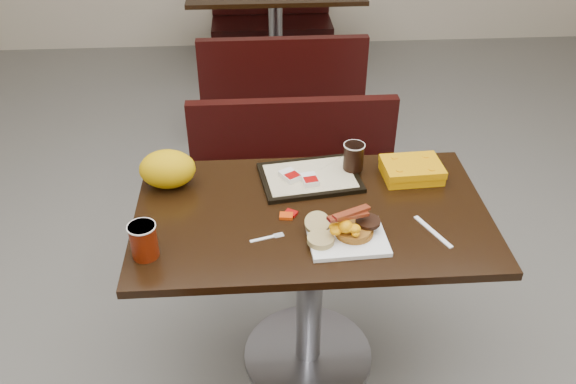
{
  "coord_description": "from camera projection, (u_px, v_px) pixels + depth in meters",
  "views": [
    {
      "loc": [
        -0.19,
        -1.63,
        1.97
      ],
      "look_at": [
        -0.08,
        0.02,
        0.82
      ],
      "focal_mm": 37.53,
      "sensor_mm": 36.0,
      "label": 1
    }
  ],
  "objects": [
    {
      "name": "pancake_stack",
      "position": [
        354.0,
        230.0,
        1.92
      ],
      "size": [
        0.15,
        0.15,
        0.03
      ],
      "primitive_type": "cylinder",
      "rotation": [
        0.0,
        0.0,
        0.27
      ],
      "color": "brown",
      "rests_on": "platter"
    },
    {
      "name": "fork",
      "position": [
        262.0,
        239.0,
        1.92
      ],
      "size": [
        0.11,
        0.05,
        0.0
      ],
      "primitive_type": null,
      "rotation": [
        0.0,
        0.0,
        0.28
      ],
      "color": "white",
      "rests_on": "table_near"
    },
    {
      "name": "sausage_patty",
      "position": [
        368.0,
        222.0,
        1.92
      ],
      "size": [
        0.09,
        0.09,
        0.01
      ],
      "primitive_type": "cylinder",
      "rotation": [
        0.0,
        0.0,
        -0.21
      ],
      "color": "black",
      "rests_on": "pancake_stack"
    },
    {
      "name": "floor",
      "position": [
        308.0,
        357.0,
        2.47
      ],
      "size": [
        6.0,
        7.0,
        0.01
      ],
      "primitive_type": "cube",
      "color": "slate",
      "rests_on": "ground"
    },
    {
      "name": "paper_bag",
      "position": [
        168.0,
        169.0,
        2.13
      ],
      "size": [
        0.23,
        0.18,
        0.14
      ],
      "primitive_type": "ellipsoid",
      "rotation": [
        0.0,
        0.0,
        -0.21
      ],
      "color": "orange",
      "rests_on": "table_near"
    },
    {
      "name": "coffee_cup_near",
      "position": [
        144.0,
        241.0,
        1.82
      ],
      "size": [
        0.09,
        0.09,
        0.12
      ],
      "primitive_type": "cylinder",
      "rotation": [
        0.0,
        0.0,
        -0.06
      ],
      "color": "maroon",
      "rests_on": "table_near"
    },
    {
      "name": "bench_near_n",
      "position": [
        295.0,
        189.0,
        2.84
      ],
      "size": [
        1.0,
        0.46,
        0.72
      ],
      "primitive_type": null,
      "color": "black",
      "rests_on": "floor"
    },
    {
      "name": "bench_far_s",
      "position": [
        281.0,
        82.0,
        3.82
      ],
      "size": [
        1.0,
        0.46,
        0.72
      ],
      "primitive_type": null,
      "color": "black",
      "rests_on": "floor"
    },
    {
      "name": "hashbrown_sleeve_left",
      "position": [
        290.0,
        176.0,
        2.18
      ],
      "size": [
        0.09,
        0.09,
        0.02
      ],
      "primitive_type": "cube",
      "rotation": [
        0.0,
        0.0,
        0.54
      ],
      "color": "silver",
      "rests_on": "tray"
    },
    {
      "name": "scrambled_eggs",
      "position": [
        345.0,
        228.0,
        1.87
      ],
      "size": [
        0.1,
        0.09,
        0.04
      ],
      "primitive_type": "ellipsoid",
      "rotation": [
        0.0,
        0.0,
        -0.31
      ],
      "color": "#EA9A04",
      "rests_on": "pancake_stack"
    },
    {
      "name": "table_far",
      "position": [
        276.0,
        40.0,
        4.39
      ],
      "size": [
        1.2,
        0.7,
        0.75
      ],
      "primitive_type": null,
      "color": "black",
      "rests_on": "floor"
    },
    {
      "name": "condiment_syrup",
      "position": [
        286.0,
        216.0,
        2.01
      ],
      "size": [
        0.05,
        0.04,
        0.01
      ],
      "primitive_type": "cube",
      "rotation": [
        0.0,
        0.0,
        -0.14
      ],
      "color": "#C23608",
      "rests_on": "table_near"
    },
    {
      "name": "muffin_top",
      "position": [
        317.0,
        223.0,
        1.93
      ],
      "size": [
        0.09,
        0.09,
        0.05
      ],
      "primitive_type": "cylinder",
      "rotation": [
        0.38,
        0.0,
        -0.15
      ],
      "color": "tan",
      "rests_on": "platter"
    },
    {
      "name": "bacon_strips",
      "position": [
        348.0,
        215.0,
        1.87
      ],
      "size": [
        0.16,
        0.11,
        0.01
      ],
      "primitive_type": null,
      "rotation": [
        0.0,
        0.0,
        0.4
      ],
      "color": "#4C050A",
      "rests_on": "scrambled_eggs"
    },
    {
      "name": "knife",
      "position": [
        433.0,
        232.0,
        1.95
      ],
      "size": [
        0.09,
        0.17,
        0.0
      ],
      "primitive_type": "cube",
      "rotation": [
        0.0,
        0.0,
        -1.15
      ],
      "color": "white",
      "rests_on": "table_near"
    },
    {
      "name": "condiment_ketchup",
      "position": [
        291.0,
        213.0,
        2.03
      ],
      "size": [
        0.05,
        0.05,
        0.01
      ],
      "primitive_type": "cube",
      "rotation": [
        0.0,
        0.0,
        -0.56
      ],
      "color": "#8C0504",
      "rests_on": "table_near"
    },
    {
      "name": "bench_far_n",
      "position": [
        272.0,
        11.0,
        4.97
      ],
      "size": [
        1.0,
        0.46,
        0.72
      ],
      "primitive_type": null,
      "color": "black",
      "rests_on": "floor"
    },
    {
      "name": "tray",
      "position": [
        310.0,
        178.0,
        2.2
      ],
      "size": [
        0.38,
        0.3,
        0.02
      ],
      "primitive_type": "cube",
      "rotation": [
        0.0,
        0.0,
        0.14
      ],
      "color": "black",
      "rests_on": "table_near"
    },
    {
      "name": "muffin_bottom",
      "position": [
        321.0,
        240.0,
        1.88
      ],
      "size": [
        0.1,
        0.1,
        0.02
      ],
      "primitive_type": "cylinder",
      "rotation": [
        0.0,
        0.0,
        -0.2
      ],
      "color": "tan",
      "rests_on": "platter"
    },
    {
      "name": "table_near",
      "position": [
        310.0,
        291.0,
        2.26
      ],
      "size": [
        1.2,
        0.7,
        0.75
      ],
      "primitive_type": null,
      "color": "black",
      "rests_on": "floor"
    },
    {
      "name": "platter",
      "position": [
        347.0,
        239.0,
        1.91
      ],
      "size": [
        0.26,
        0.2,
        0.01
      ],
      "primitive_type": "cube",
      "rotation": [
        0.0,
        0.0,
        0.05
      ],
      "color": "white",
      "rests_on": "table_near"
    },
    {
      "name": "hashbrown_sleeve_right",
      "position": [
        310.0,
        179.0,
        2.16
      ],
      "size": [
        0.07,
        0.08,
        0.02
      ],
      "primitive_type": "cube",
      "rotation": [
        0.0,
        0.0,
        0.18
      ],
      "color": "silver",
      "rests_on": "tray"
    },
    {
      "name": "clamshell",
      "position": [
        412.0,
        170.0,
        2.2
      ],
      "size": [
        0.22,
        0.17,
        0.06
      ],
      "primitive_type": "cube",
      "rotation": [
        0.0,
        0.0,
        0.06
      ],
      "color": "orange",
      "rests_on": "table_near"
    },
    {
      "name": "coffee_cup_far",
      "position": [
        354.0,
        157.0,
        2.21
      ],
      "size": [
        0.08,
        0.08,
        0.1
      ],
      "primitive_type": "cylinder",
      "rotation": [
        0.0,
        0.0,
        0.11
      ],
      "color": "black",
      "rests_on": "tray"
    }
  ]
}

